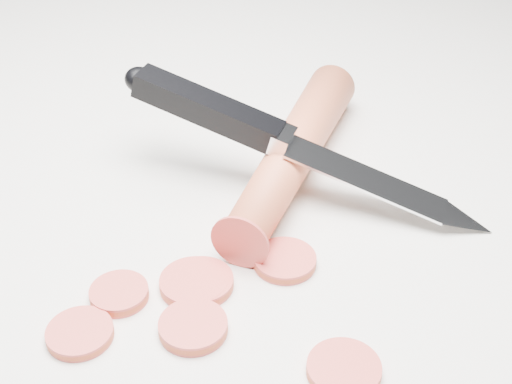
# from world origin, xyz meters

# --- Properties ---
(ground) EXTENTS (2.40, 2.40, 0.00)m
(ground) POSITION_xyz_m (0.00, 0.00, 0.00)
(ground) COLOR silver
(ground) RESTS_ON ground
(carrot) EXTENTS (0.08, 0.21, 0.03)m
(carrot) POSITION_xyz_m (0.02, 0.06, 0.02)
(carrot) COLOR #D45430
(carrot) RESTS_ON ground
(carrot_slice_0) EXTENTS (0.04, 0.04, 0.01)m
(carrot_slice_0) POSITION_xyz_m (-0.08, -0.11, 0.00)
(carrot_slice_0) COLOR #CA3932
(carrot_slice_0) RESTS_ON ground
(carrot_slice_1) EXTENTS (0.03, 0.03, 0.01)m
(carrot_slice_1) POSITION_xyz_m (-0.06, -0.08, 0.00)
(carrot_slice_1) COLOR #CA3932
(carrot_slice_1) RESTS_ON ground
(carrot_slice_2) EXTENTS (0.04, 0.04, 0.01)m
(carrot_slice_2) POSITION_xyz_m (-0.02, -0.06, 0.00)
(carrot_slice_2) COLOR #CA3932
(carrot_slice_2) RESTS_ON ground
(carrot_slice_3) EXTENTS (0.04, 0.04, 0.01)m
(carrot_slice_3) POSITION_xyz_m (-0.02, -0.10, 0.00)
(carrot_slice_3) COLOR #CA3932
(carrot_slice_3) RESTS_ON ground
(carrot_slice_4) EXTENTS (0.04, 0.04, 0.01)m
(carrot_slice_4) POSITION_xyz_m (0.03, -0.04, 0.00)
(carrot_slice_4) COLOR #CA3932
(carrot_slice_4) RESTS_ON ground
(carrot_slice_5) EXTENTS (0.04, 0.04, 0.01)m
(carrot_slice_5) POSITION_xyz_m (-0.02, -0.06, 0.00)
(carrot_slice_5) COLOR #CA3932
(carrot_slice_5) RESTS_ON ground
(carrot_slice_6) EXTENTS (0.04, 0.04, 0.01)m
(carrot_slice_6) POSITION_xyz_m (0.06, -0.11, 0.00)
(carrot_slice_6) COLOR #CA3932
(carrot_slice_6) RESTS_ON ground
(kitchen_knife) EXTENTS (0.26, 0.08, 0.08)m
(kitchen_knife) POSITION_xyz_m (0.03, 0.04, 0.04)
(kitchen_knife) COLOR silver
(kitchen_knife) RESTS_ON ground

